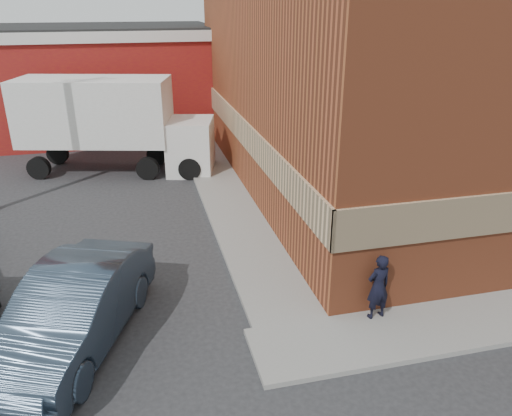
{
  "coord_description": "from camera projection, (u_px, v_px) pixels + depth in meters",
  "views": [
    {
      "loc": [
        -2.41,
        -8.93,
        6.87
      ],
      "look_at": [
        0.55,
        3.13,
        1.65
      ],
      "focal_mm": 35.0,
      "sensor_mm": 36.0,
      "label": 1
    }
  ],
  "objects": [
    {
      "name": "man",
      "position": [
        378.0,
        287.0,
        11.17
      ],
      "size": [
        0.63,
        0.46,
        1.58
      ],
      "primitive_type": "imported",
      "rotation": [
        0.0,
        0.0,
        3.3
      ],
      "color": "black",
      "rests_on": "sidewalk_south"
    },
    {
      "name": "brick_building",
      "position": [
        419.0,
        60.0,
        19.29
      ],
      "size": [
        14.25,
        18.25,
        9.36
      ],
      "color": "#9D4728",
      "rests_on": "ground"
    },
    {
      "name": "warehouse",
      "position": [
        62.0,
        81.0,
        26.68
      ],
      "size": [
        16.3,
        8.3,
        5.6
      ],
      "color": "maroon",
      "rests_on": "ground"
    },
    {
      "name": "box_truck",
      "position": [
        114.0,
        119.0,
        20.66
      ],
      "size": [
        8.28,
        4.26,
        3.92
      ],
      "rotation": [
        0.0,
        0.0,
        -0.25
      ],
      "color": "white",
      "rests_on": "ground"
    },
    {
      "name": "ground",
      "position": [
        265.0,
        330.0,
        11.19
      ],
      "size": [
        90.0,
        90.0,
        0.0
      ],
      "primitive_type": "plane",
      "color": "#28282B",
      "rests_on": "ground"
    },
    {
      "name": "sedan",
      "position": [
        73.0,
        310.0,
        10.41
      ],
      "size": [
        3.58,
        5.51,
        1.72
      ],
      "primitive_type": "imported",
      "rotation": [
        0.0,
        0.0,
        -0.37
      ],
      "color": "#2E3C4C",
      "rests_on": "ground"
    },
    {
      "name": "sidewalk_west",
      "position": [
        221.0,
        189.0,
        19.35
      ],
      "size": [
        1.8,
        18.0,
        0.12
      ],
      "primitive_type": "cube",
      "color": "gray",
      "rests_on": "ground"
    }
  ]
}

